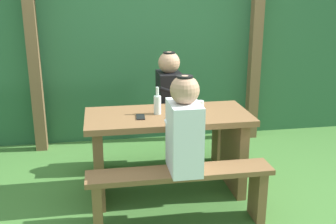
{
  "coord_description": "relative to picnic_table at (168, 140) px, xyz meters",
  "views": [
    {
      "loc": [
        -0.56,
        -3.26,
        1.76
      ],
      "look_at": [
        0.0,
        0.0,
        0.75
      ],
      "focal_mm": 43.51,
      "sensor_mm": 36.0,
      "label": 1
    }
  ],
  "objects": [
    {
      "name": "hedge_backdrop",
      "position": [
        0.0,
        1.8,
        0.44
      ],
      "size": [
        6.4,
        0.78,
        1.89
      ],
      "primitive_type": "cube",
      "color": "#2A5B37",
      "rests_on": "ground_plane"
    },
    {
      "name": "bench_far",
      "position": [
        0.0,
        0.55,
        -0.17
      ],
      "size": [
        1.4,
        0.24,
        0.46
      ],
      "color": "brown",
      "rests_on": "ground_plane"
    },
    {
      "name": "pergola_post_left",
      "position": [
        -1.24,
        1.24,
        0.5
      ],
      "size": [
        0.12,
        0.12,
        2.0
      ],
      "primitive_type": "cube",
      "color": "brown",
      "rests_on": "ground_plane"
    },
    {
      "name": "drinking_glass",
      "position": [
        0.29,
        0.05,
        0.28
      ],
      "size": [
        0.08,
        0.08,
        0.09
      ],
      "primitive_type": "cylinder",
      "color": "silver",
      "rests_on": "picnic_table"
    },
    {
      "name": "pergola_post_right",
      "position": [
        1.24,
        1.24,
        0.5
      ],
      "size": [
        0.12,
        0.12,
        2.0
      ],
      "primitive_type": "cube",
      "color": "brown",
      "rests_on": "ground_plane"
    },
    {
      "name": "ground_plane",
      "position": [
        0.0,
        0.0,
        -0.5
      ],
      "size": [
        12.0,
        12.0,
        0.0
      ],
      "primitive_type": "plane",
      "color": "#3F7030"
    },
    {
      "name": "picnic_table",
      "position": [
        0.0,
        0.0,
        0.0
      ],
      "size": [
        1.4,
        0.64,
        0.73
      ],
      "color": "brown",
      "rests_on": "ground_plane"
    },
    {
      "name": "bottle_left",
      "position": [
        -0.09,
        0.02,
        0.32
      ],
      "size": [
        0.06,
        0.06,
        0.23
      ],
      "color": "silver",
      "rests_on": "picnic_table"
    },
    {
      "name": "person_white_shirt",
      "position": [
        0.03,
        -0.55,
        0.29
      ],
      "size": [
        0.25,
        0.35,
        0.72
      ],
      "color": "silver",
      "rests_on": "bench_near"
    },
    {
      "name": "person_black_coat",
      "position": [
        0.1,
        0.55,
        0.29
      ],
      "size": [
        0.25,
        0.35,
        0.72
      ],
      "color": "black",
      "rests_on": "bench_far"
    },
    {
      "name": "bench_near",
      "position": [
        0.0,
        -0.55,
        -0.17
      ],
      "size": [
        1.4,
        0.24,
        0.46
      ],
      "color": "brown",
      "rests_on": "ground_plane"
    },
    {
      "name": "cell_phone",
      "position": [
        -0.24,
        -0.06,
        0.24
      ],
      "size": [
        0.08,
        0.14,
        0.01
      ],
      "primitive_type": "cube",
      "rotation": [
        0.0,
        0.0,
        -0.07
      ],
      "color": "black",
      "rests_on": "picnic_table"
    }
  ]
}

